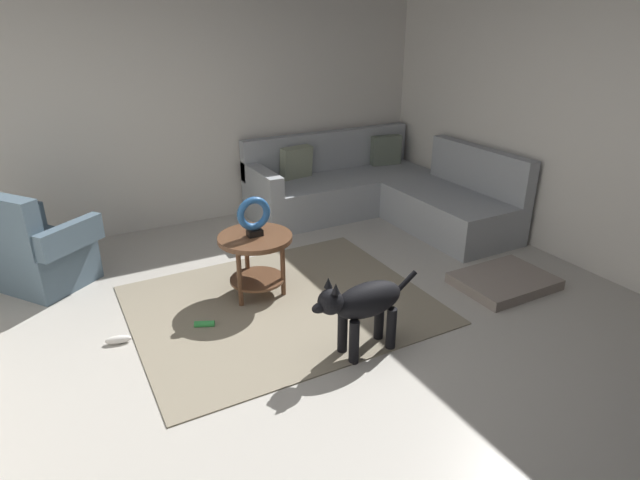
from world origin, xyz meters
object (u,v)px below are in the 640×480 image
sectional_couch (379,193)px  dog_toy_rope (205,324)px  armchair (40,252)px  dog_bed_mat (504,281)px  torus_sculpture (254,216)px  side_table (256,250)px  dog (363,305)px  dog_toy_bone (118,340)px

sectional_couch → dog_toy_rope: (-2.48, -1.34, -0.26)m
sectional_couch → armchair: bearing=-178.9°
dog_bed_mat → torus_sculpture: bearing=155.9°
dog_bed_mat → side_table: bearing=155.9°
torus_sculpture → dog: size_ratio=0.38×
dog_toy_rope → sectional_couch: bearing=28.4°
dog_toy_rope → dog_toy_bone: dog_toy_bone is taller
torus_sculpture → sectional_couch: bearing=29.0°
armchair → dog: (1.87, -2.10, 0.05)m
armchair → dog_toy_bone: 1.29m
sectional_couch → dog_bed_mat: sectional_couch is taller
armchair → torus_sculpture: bearing=19.9°
side_table → dog_bed_mat: 2.15m
sectional_couch → dog: size_ratio=2.65×
torus_sculpture → dog_toy_bone: size_ratio=1.81×
dog_toy_rope → armchair: bearing=128.2°
armchair → dog_toy_bone: armchair is taller
sectional_couch → torus_sculpture: bearing=-151.0°
side_table → dog_toy_rope: 0.72m
sectional_couch → dog_toy_rope: 2.83m
side_table → dog_bed_mat: bearing=-24.1°
dog → side_table: bearing=14.0°
side_table → dog_toy_bone: side_table is taller
armchair → dog: armchair is taller
torus_sculpture → dog_toy_bone: torus_sculpture is taller
sectional_couch → dog_toy_rope: size_ratio=15.09×
torus_sculpture → dog_bed_mat: size_ratio=0.41×
dog_bed_mat → armchair: bearing=151.7°
torus_sculpture → dog_toy_rope: size_ratio=2.19×
armchair → torus_sculpture: (1.55, -1.01, 0.39)m
torus_sculpture → dog_toy_bone: 1.35m
sectional_couch → armchair: 3.49m
armchair → dog: 2.82m
torus_sculpture → dog_bed_mat: torus_sculpture is taller
torus_sculpture → dog_toy_bone: bearing=-171.1°
dog_toy_rope → dog_toy_bone: (-0.61, 0.09, 0.00)m
sectional_couch → dog: 2.71m
dog → dog_toy_rope: (-0.87, 0.83, -0.35)m
sectional_couch → side_table: size_ratio=3.75×
side_table → dog_toy_rope: (-0.54, -0.27, -0.39)m
sectional_couch → dog_toy_bone: size_ratio=12.50×
sectional_couch → armchair: (-3.49, -0.07, 0.03)m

